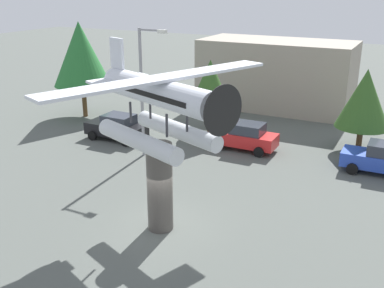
{
  "coord_description": "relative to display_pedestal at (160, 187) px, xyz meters",
  "views": [
    {
      "loc": [
        9.2,
        -15.02,
        10.16
      ],
      "look_at": [
        0.0,
        3.0,
        2.94
      ],
      "focal_mm": 42.7,
      "sensor_mm": 36.0,
      "label": 1
    }
  ],
  "objects": [
    {
      "name": "ground_plane",
      "position": [
        0.0,
        0.0,
        -1.96
      ],
      "size": [
        140.0,
        140.0,
        0.0
      ],
      "primitive_type": "plane",
      "color": "#515651"
    },
    {
      "name": "display_pedestal",
      "position": [
        0.0,
        0.0,
        0.0
      ],
      "size": [
        1.1,
        1.1,
        3.92
      ],
      "primitive_type": "cylinder",
      "color": "#4C4742",
      "rests_on": "ground"
    },
    {
      "name": "floatplane_monument",
      "position": [
        0.12,
        -0.05,
        3.63
      ],
      "size": [
        7.19,
        10.07,
        4.0
      ],
      "rotation": [
        0.0,
        0.0,
        -0.38
      ],
      "color": "silver",
      "rests_on": "display_pedestal"
    },
    {
      "name": "car_near_black",
      "position": [
        -8.69,
        8.86,
        -1.08
      ],
      "size": [
        4.2,
        2.02,
        1.76
      ],
      "rotation": [
        0.0,
        0.0,
        3.14
      ],
      "color": "black",
      "rests_on": "ground"
    },
    {
      "name": "car_mid_red",
      "position": [
        -0.31,
        10.96,
        -1.08
      ],
      "size": [
        4.2,
        2.02,
        1.76
      ],
      "rotation": [
        0.0,
        0.0,
        3.14
      ],
      "color": "red",
      "rests_on": "ground"
    },
    {
      "name": "car_far_blue",
      "position": [
        7.9,
        10.79,
        -1.08
      ],
      "size": [
        4.2,
        2.02,
        1.76
      ],
      "rotation": [
        0.0,
        0.0,
        3.14
      ],
      "color": "#2847B7",
      "rests_on": "ground"
    },
    {
      "name": "streetlight_primary",
      "position": [
        -5.29,
        7.2,
        2.52
      ],
      "size": [
        1.84,
        0.28,
        7.7
      ],
      "color": "gray",
      "rests_on": "ground"
    },
    {
      "name": "storefront_building",
      "position": [
        -1.77,
        22.0,
        0.85
      ],
      "size": [
        12.43,
        5.76,
        5.62
      ],
      "primitive_type": "cube",
      "color": "#9E9384",
      "rests_on": "ground"
    },
    {
      "name": "tree_west",
      "position": [
        -14.34,
        12.37,
        2.99
      ],
      "size": [
        4.35,
        4.35,
        7.38
      ],
      "color": "brown",
      "rests_on": "ground"
    },
    {
      "name": "tree_east",
      "position": [
        -3.44,
        12.45,
        1.54
      ],
      "size": [
        3.19,
        3.19,
        5.29
      ],
      "color": "brown",
      "rests_on": "ground"
    },
    {
      "name": "tree_center_back",
      "position": [
        6.25,
        14.0,
        1.43
      ],
      "size": [
        3.29,
        3.29,
        5.23
      ],
      "color": "brown",
      "rests_on": "ground"
    }
  ]
}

